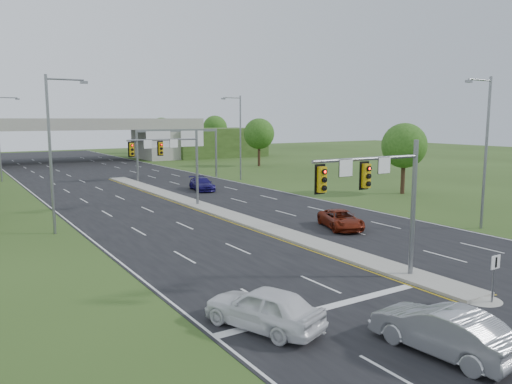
{
  "coord_description": "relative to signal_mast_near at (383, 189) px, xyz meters",
  "views": [
    {
      "loc": [
        -19.84,
        -16.61,
        8.01
      ],
      "look_at": [
        -1.62,
        12.25,
        3.0
      ],
      "focal_mm": 35.0,
      "sensor_mm": 36.0,
      "label": 1
    }
  ],
  "objects": [
    {
      "name": "ground",
      "position": [
        2.26,
        0.07,
        -4.73
      ],
      "size": [
        240.0,
        240.0,
        0.0
      ],
      "primitive_type": "plane",
      "color": "#2C4518",
      "rests_on": "ground"
    },
    {
      "name": "road",
      "position": [
        2.26,
        35.07,
        -4.72
      ],
      "size": [
        24.0,
        160.0,
        0.02
      ],
      "primitive_type": "cube",
      "color": "black",
      "rests_on": "ground"
    },
    {
      "name": "median",
      "position": [
        2.26,
        23.07,
        -4.63
      ],
      "size": [
        2.0,
        54.0,
        0.16
      ],
      "primitive_type": "cube",
      "color": "gray",
      "rests_on": "road"
    },
    {
      "name": "median_nose",
      "position": [
        2.26,
        -3.93,
        -4.63
      ],
      "size": [
        2.0,
        2.0,
        0.16
      ],
      "primitive_type": "cone",
      "color": "gray",
      "rests_on": "road"
    },
    {
      "name": "lane_markings",
      "position": [
        1.66,
        28.99,
        -4.7
      ],
      "size": [
        23.72,
        160.0,
        0.01
      ],
      "color": "gold",
      "rests_on": "road"
    },
    {
      "name": "signal_mast_near",
      "position": [
        0.0,
        0.0,
        0.0
      ],
      "size": [
        6.62,
        0.6,
        7.0
      ],
      "color": "slate",
      "rests_on": "ground"
    },
    {
      "name": "signal_mast_far",
      "position": [
        0.0,
        25.0,
        0.0
      ],
      "size": [
        6.62,
        0.6,
        7.0
      ],
      "color": "slate",
      "rests_on": "ground"
    },
    {
      "name": "keep_right_sign",
      "position": [
        2.26,
        -4.45,
        -3.21
      ],
      "size": [
        0.6,
        0.13,
        2.2
      ],
      "color": "slate",
      "rests_on": "ground"
    },
    {
      "name": "sign_gantry",
      "position": [
        8.95,
        44.99,
        0.51
      ],
      "size": [
        11.58,
        0.44,
        6.67
      ],
      "color": "slate",
      "rests_on": "ground"
    },
    {
      "name": "overpass",
      "position": [
        2.26,
        80.07,
        -1.17
      ],
      "size": [
        80.0,
        14.0,
        8.1
      ],
      "color": "gray",
      "rests_on": "ground"
    },
    {
      "name": "lightpole_l_mid",
      "position": [
        -11.03,
        20.07,
        1.38
      ],
      "size": [
        2.85,
        0.25,
        11.0
      ],
      "color": "slate",
      "rests_on": "ground"
    },
    {
      "name": "lightpole_l_far",
      "position": [
        -11.03,
        55.07,
        1.38
      ],
      "size": [
        2.85,
        0.25,
        11.0
      ],
      "color": "slate",
      "rests_on": "ground"
    },
    {
      "name": "lightpole_r_near",
      "position": [
        15.56,
        5.07,
        1.38
      ],
      "size": [
        2.85,
        0.25,
        11.0
      ],
      "color": "slate",
      "rests_on": "ground"
    },
    {
      "name": "lightpole_r_far",
      "position": [
        15.56,
        40.07,
        1.38
      ],
      "size": [
        2.85,
        0.25,
        11.0
      ],
      "color": "slate",
      "rests_on": "ground"
    },
    {
      "name": "tree_r_near",
      "position": [
        24.26,
        20.07,
        0.45
      ],
      "size": [
        4.8,
        4.8,
        7.6
      ],
      "color": "#382316",
      "rests_on": "ground"
    },
    {
      "name": "tree_r_mid",
      "position": [
        28.26,
        55.07,
        0.78
      ],
      "size": [
        5.2,
        5.2,
        8.12
      ],
      "color": "#382316",
      "rests_on": "ground"
    },
    {
      "name": "tree_back_c",
      "position": [
        26.26,
        94.07,
        0.78
      ],
      "size": [
        5.6,
        5.6,
        8.32
      ],
      "color": "#382316",
      "rests_on": "ground"
    },
    {
      "name": "tree_back_d",
      "position": [
        40.26,
        94.07,
        1.11
      ],
      "size": [
        6.0,
        6.0,
        8.85
      ],
      "color": "#382316",
      "rests_on": "ground"
    },
    {
      "name": "car_white",
      "position": [
        -7.59,
        -1.25,
        -3.88
      ],
      "size": [
        3.58,
        5.25,
        1.66
      ],
      "primitive_type": "imported",
      "rotation": [
        0.0,
        0.0,
        3.51
      ],
      "color": "silver",
      "rests_on": "road"
    },
    {
      "name": "car_silver",
      "position": [
        -3.52,
        -6.25,
        -3.88
      ],
      "size": [
        2.3,
        5.19,
        1.66
      ],
      "primitive_type": "imported",
      "rotation": [
        0.0,
        0.0,
        3.25
      ],
      "color": "#9FA0A6",
      "rests_on": "road"
    },
    {
      "name": "car_far_a",
      "position": [
        6.9,
        10.51,
        -4.03
      ],
      "size": [
        3.77,
        5.32,
        1.35
      ],
      "primitive_type": "imported",
      "rotation": [
        0.0,
        0.0,
        -0.35
      ],
      "color": "#64190A",
      "rests_on": "road"
    },
    {
      "name": "car_far_b",
      "position": [
        7.03,
        33.87,
        -3.98
      ],
      "size": [
        2.87,
        5.26,
        1.44
      ],
      "primitive_type": "imported",
      "rotation": [
        0.0,
        0.0,
        -0.18
      ],
      "color": "#140E54",
      "rests_on": "road"
    }
  ]
}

